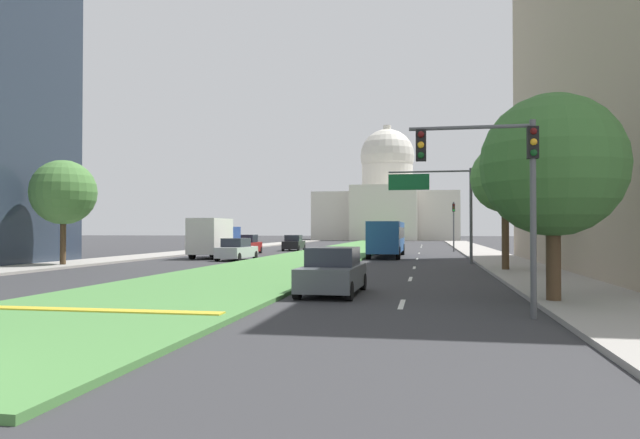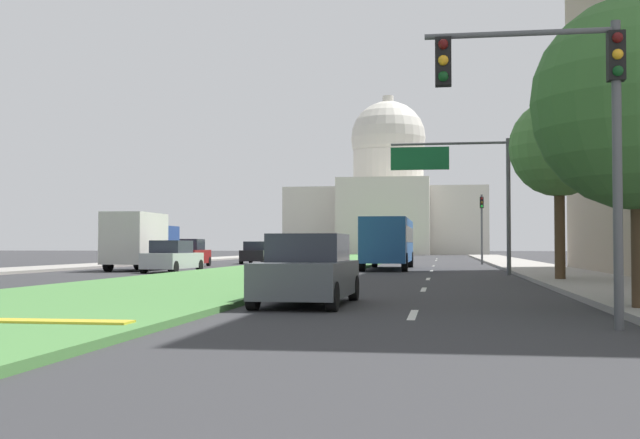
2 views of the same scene
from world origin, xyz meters
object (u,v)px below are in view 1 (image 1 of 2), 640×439
at_px(sedan_midblock, 237,250).
at_px(sedan_distant, 247,245).
at_px(street_tree_left_mid, 63,193).
at_px(box_truck_delivery, 214,237).
at_px(overhead_guide_sign, 439,195).
at_px(capitol_building, 387,202).
at_px(traffic_light_near_right, 499,174).
at_px(sedan_far_horizon, 294,243).
at_px(traffic_light_far_right, 454,220).
at_px(street_tree_right_near, 553,166).
at_px(sedan_lead_stopped, 333,272).
at_px(city_bus, 387,236).
at_px(street_tree_right_mid, 505,179).

relative_size(sedan_midblock, sedan_distant, 0.94).
relative_size(street_tree_left_mid, box_truck_delivery, 1.04).
height_order(street_tree_left_mid, sedan_midblock, street_tree_left_mid).
xyz_separation_m(overhead_guide_sign, box_truck_delivery, (-17.76, 4.18, -2.98)).
distance_m(capitol_building, traffic_light_near_right, 116.05).
bearing_deg(traffic_light_near_right, sedan_far_horizon, 109.31).
xyz_separation_m(capitol_building, traffic_light_near_right, (10.74, -115.46, -4.62)).
distance_m(capitol_building, overhead_guide_sign, 91.30).
bearing_deg(traffic_light_far_right, sedan_distant, -153.99).
relative_size(street_tree_left_mid, sedan_far_horizon, 1.43).
distance_m(traffic_light_near_right, box_truck_delivery, 34.59).
bearing_deg(street_tree_right_near, box_truck_delivery, 128.81).
distance_m(capitol_building, sedan_lead_stopped, 111.08).
bearing_deg(sedan_far_horizon, box_truck_delivery, -98.34).
bearing_deg(capitol_building, sedan_midblock, -93.37).
relative_size(street_tree_right_near, sedan_far_horizon, 1.40).
xyz_separation_m(street_tree_right_near, street_tree_left_mid, (-26.14, 13.83, 0.32)).
relative_size(street_tree_right_near, sedan_midblock, 1.44).
height_order(sedan_midblock, sedan_distant, sedan_distant).
distance_m(traffic_light_far_right, sedan_distant, 21.79).
distance_m(sedan_midblock, box_truck_delivery, 4.10).
bearing_deg(box_truck_delivery, city_bus, 19.03).
bearing_deg(traffic_light_far_right, overhead_guide_sign, -95.06).
height_order(capitol_building, box_truck_delivery, capitol_building).
height_order(overhead_guide_sign, box_truck_delivery, overhead_guide_sign).
xyz_separation_m(sedan_distant, box_truck_delivery, (-0.23, -8.12, 0.82)).
bearing_deg(traffic_light_far_right, sedan_far_horizon, -179.69).
distance_m(traffic_light_far_right, street_tree_right_near, 43.51).
relative_size(traffic_light_far_right, sedan_midblock, 1.15).
bearing_deg(sedan_far_horizon, sedan_distant, -103.95).
relative_size(sedan_lead_stopped, box_truck_delivery, 0.69).
xyz_separation_m(sedan_lead_stopped, box_truck_delivery, (-13.62, 24.15, 0.89)).
bearing_deg(capitol_building, sedan_far_horizon, -94.59).
distance_m(traffic_light_near_right, street_tree_right_mid, 17.39).
xyz_separation_m(sedan_far_horizon, box_truck_delivery, (-2.57, -17.53, 0.87)).
xyz_separation_m(traffic_light_far_right, sedan_midblock, (-16.84, -20.42, -2.53)).
bearing_deg(traffic_light_near_right, capitol_building, 95.31).
bearing_deg(sedan_lead_stopped, street_tree_left_mid, 147.42).
relative_size(street_tree_right_near, box_truck_delivery, 1.02).
relative_size(street_tree_right_near, street_tree_left_mid, 0.98).
distance_m(sedan_far_horizon, box_truck_delivery, 17.74).
relative_size(sedan_distant, box_truck_delivery, 0.75).
bearing_deg(sedan_lead_stopped, traffic_light_near_right, -42.42).
bearing_deg(sedan_far_horizon, traffic_light_near_right, -70.69).
distance_m(street_tree_right_near, box_truck_delivery, 33.29).
distance_m(sedan_lead_stopped, box_truck_delivery, 27.74).
relative_size(sedan_midblock, sedan_far_horizon, 0.97).
bearing_deg(sedan_distant, city_bus, -14.35).
bearing_deg(sedan_lead_stopped, city_bus, 90.00).
bearing_deg(sedan_far_horizon, traffic_light_far_right, 0.31).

